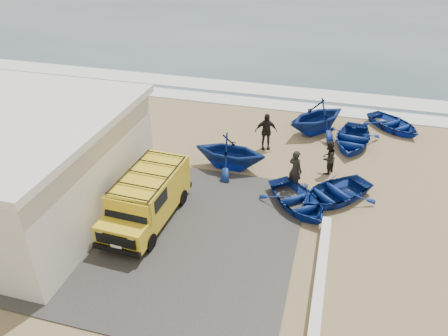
# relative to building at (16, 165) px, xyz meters

# --- Properties ---
(ground) EXTENTS (160.00, 160.00, 0.00)m
(ground) POSITION_rel_building_xyz_m (7.50, 2.00, -2.16)
(ground) COLOR #937B55
(slab) EXTENTS (12.00, 10.00, 0.05)m
(slab) POSITION_rel_building_xyz_m (5.50, -0.00, -2.14)
(slab) COLOR #3E3C39
(slab) RESTS_ON ground
(surf_line) EXTENTS (180.00, 1.60, 0.06)m
(surf_line) POSITION_rel_building_xyz_m (7.50, 14.00, -2.13)
(surf_line) COLOR white
(surf_line) RESTS_ON ground
(surf_wash) EXTENTS (180.00, 2.20, 0.04)m
(surf_wash) POSITION_rel_building_xyz_m (7.50, 16.50, -2.14)
(surf_wash) COLOR white
(surf_wash) RESTS_ON ground
(building) EXTENTS (8.40, 9.40, 4.30)m
(building) POSITION_rel_building_xyz_m (0.00, 0.00, 0.00)
(building) COLOR silver
(building) RESTS_ON ground
(parapet) EXTENTS (0.35, 6.00, 0.55)m
(parapet) POSITION_rel_building_xyz_m (12.50, -1.00, -1.89)
(parapet) COLOR silver
(parapet) RESTS_ON ground
(van) EXTENTS (2.17, 4.97, 2.09)m
(van) POSITION_rel_building_xyz_m (5.39, 0.68, -1.04)
(van) COLOR yellow
(van) RESTS_ON ground
(boat_near_left) EXTENTS (4.22, 4.34, 0.73)m
(boat_near_left) POSITION_rel_building_xyz_m (11.21, 3.11, -1.80)
(boat_near_left) COLOR navy
(boat_near_left) RESTS_ON ground
(boat_near_right) EXTENTS (4.44, 4.45, 0.76)m
(boat_near_right) POSITION_rel_building_xyz_m (12.69, 4.13, -1.78)
(boat_near_right) COLOR navy
(boat_near_right) RESTS_ON ground
(boat_mid_left) EXTENTS (3.66, 3.20, 1.85)m
(boat_mid_left) POSITION_rel_building_xyz_m (7.55, 5.58, -1.24)
(boat_mid_left) COLOR navy
(boat_mid_left) RESTS_ON ground
(boat_mid_right) EXTENTS (3.15, 4.12, 0.80)m
(boat_mid_right) POSITION_rel_building_xyz_m (13.33, 9.58, -1.77)
(boat_mid_right) COLOR navy
(boat_mid_right) RESTS_ON ground
(boat_far_left) EXTENTS (5.02, 5.06, 2.02)m
(boat_far_left) POSITION_rel_building_xyz_m (11.30, 10.67, -1.15)
(boat_far_left) COLOR navy
(boat_far_left) RESTS_ON ground
(boat_far_right) EXTENTS (4.18, 4.20, 0.72)m
(boat_far_right) POSITION_rel_building_xyz_m (15.61, 12.20, -1.81)
(boat_far_right) COLOR navy
(boat_far_right) RESTS_ON ground
(fisherman_front) EXTENTS (0.85, 0.78, 1.94)m
(fisherman_front) POSITION_rel_building_xyz_m (10.85, 4.59, -1.19)
(fisherman_front) COLOR black
(fisherman_front) RESTS_ON ground
(fisherman_middle) EXTENTS (0.94, 1.02, 1.70)m
(fisherman_middle) POSITION_rel_building_xyz_m (12.21, 6.33, -1.32)
(fisherman_middle) COLOR black
(fisherman_middle) RESTS_ON ground
(fisherman_back) EXTENTS (1.27, 0.82, 2.01)m
(fisherman_back) POSITION_rel_building_xyz_m (8.87, 8.02, -1.16)
(fisherman_back) COLOR black
(fisherman_back) RESTS_ON ground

